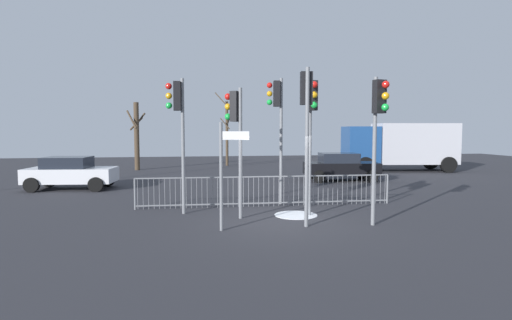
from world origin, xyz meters
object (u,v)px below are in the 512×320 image
object	(u,v)px
direction_sign_post	(224,170)
traffic_light_mid_right	(378,117)
traffic_light_foreground_right	(178,115)
traffic_light_foreground_left	(236,123)
traffic_light_rear_left	(306,111)
car_white_trailing	(70,172)
delivery_truck	(400,144)
traffic_light_rear_right	(311,115)
bare_tree_left	(137,135)
bare_tree_centre	(227,132)
traffic_light_mid_left	(277,112)
car_black_mid	(341,166)

from	to	relation	value
direction_sign_post	traffic_light_mid_right	bearing A→B (deg)	11.44
traffic_light_foreground_right	traffic_light_foreground_left	size ratio (longest dim) A/B	1.09
traffic_light_rear_left	traffic_light_mid_right	world-z (taller)	traffic_light_rear_left
car_white_trailing	delivery_truck	xyz separation A→B (m)	(18.85, 5.36, 0.97)
traffic_light_rear_right	traffic_light_mid_right	size ratio (longest dim) A/B	1.03
car_white_trailing	bare_tree_left	distance (m)	9.03
traffic_light_rear_left	car_white_trailing	world-z (taller)	traffic_light_rear_left
direction_sign_post	bare_tree_centre	size ratio (longest dim) A/B	0.53
traffic_light_foreground_left	direction_sign_post	xyz separation A→B (m)	(-0.49, -1.51, -1.26)
traffic_light_rear_right	bare_tree_left	distance (m)	17.58
traffic_light_foreground_right	traffic_light_mid_left	size ratio (longest dim) A/B	0.95
car_black_mid	bare_tree_centre	world-z (taller)	bare_tree_centre
traffic_light_foreground_left	car_black_mid	distance (m)	10.62
car_white_trailing	bare_tree_centre	xyz separation A→B (m)	(8.02, 11.21, 1.79)
car_black_mid	bare_tree_left	world-z (taller)	bare_tree_left
traffic_light_foreground_left	bare_tree_left	bearing A→B (deg)	51.02
traffic_light_mid_right	bare_tree_left	world-z (taller)	bare_tree_left
traffic_light_mid_left	car_black_mid	xyz separation A→B (m)	(4.72, 6.11, -2.53)
car_white_trailing	delivery_truck	world-z (taller)	delivery_truck
traffic_light_rear_left	traffic_light_foreground_left	distance (m)	2.23
traffic_light_rear_right	traffic_light_mid_right	xyz separation A→B (m)	(1.43, -1.53, -0.10)
traffic_light_foreground_left	direction_sign_post	distance (m)	2.03
traffic_light_mid_right	direction_sign_post	world-z (taller)	traffic_light_mid_right
traffic_light_foreground_right	bare_tree_centre	distance (m)	17.74
traffic_light_mid_right	traffic_light_foreground_left	world-z (taller)	traffic_light_mid_right
direction_sign_post	bare_tree_centre	bearing A→B (deg)	98.58
car_white_trailing	delivery_truck	bearing A→B (deg)	21.13
traffic_light_rear_left	bare_tree_centre	world-z (taller)	bare_tree_centre
traffic_light_foreground_right	delivery_truck	bearing A→B (deg)	-50.91
car_white_trailing	traffic_light_foreground_right	bearing A→B (deg)	-46.01
traffic_light_mid_left	direction_sign_post	world-z (taller)	traffic_light_mid_left
traffic_light_rear_left	direction_sign_post	xyz separation A→B (m)	(-2.30, -0.25, -1.58)
traffic_light_foreground_left	traffic_light_mid_left	size ratio (longest dim) A/B	0.87
direction_sign_post	bare_tree_left	xyz separation A→B (m)	(-4.48, 17.35, 0.73)
car_black_mid	bare_tree_centre	bearing A→B (deg)	122.55
delivery_truck	bare_tree_left	world-z (taller)	bare_tree_left
car_white_trailing	traffic_light_mid_right	bearing A→B (deg)	-34.77
traffic_light_mid_right	car_white_trailing	distance (m)	13.87
traffic_light_rear_left	car_white_trailing	distance (m)	12.23
traffic_light_foreground_right	direction_sign_post	xyz separation A→B (m)	(1.24, -2.38, -1.52)
traffic_light_mid_left	bare_tree_centre	bearing A→B (deg)	8.42
delivery_truck	bare_tree_left	size ratio (longest dim) A/B	1.61
traffic_light_mid_right	traffic_light_mid_left	bearing A→B (deg)	-74.19
car_black_mid	traffic_light_rear_right	bearing A→B (deg)	-110.63
bare_tree_centre	car_white_trailing	bearing A→B (deg)	-125.58
traffic_light_foreground_right	car_white_trailing	world-z (taller)	traffic_light_foreground_right
traffic_light_rear_right	car_white_trailing	distance (m)	11.85
traffic_light_mid_left	bare_tree_centre	size ratio (longest dim) A/B	0.83
traffic_light_foreground_right	car_white_trailing	bearing A→B (deg)	37.79
direction_sign_post	car_black_mid	bearing A→B (deg)	68.23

